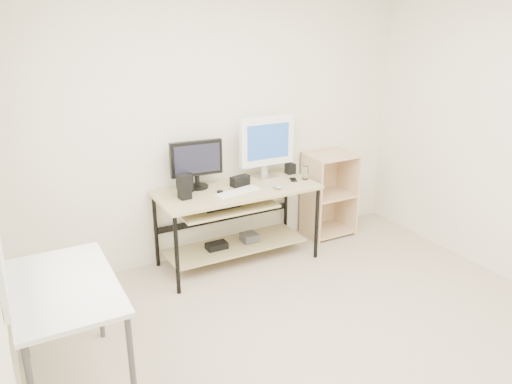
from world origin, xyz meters
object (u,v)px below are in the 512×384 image
object	(u,v)px
white_imac	(267,143)
desk	(235,210)
audio_controller	(188,183)
side_table	(65,296)
black_monitor	(196,161)
shelf_unit	(327,193)

from	to	relation	value
white_imac	desk	bearing A→B (deg)	-159.38
white_imac	audio_controller	size ratio (longest dim) A/B	3.41
side_table	black_monitor	bearing A→B (deg)	42.42
desk	white_imac	xyz separation A→B (m)	(0.43, 0.16, 0.56)
desk	shelf_unit	bearing A→B (deg)	7.77
desk	side_table	xyz separation A→B (m)	(-1.65, -1.06, 0.13)
white_imac	side_table	bearing A→B (deg)	-149.06
desk	shelf_unit	xyz separation A→B (m)	(1.18, 0.16, -0.09)
side_table	white_imac	world-z (taller)	white_imac
side_table	shelf_unit	bearing A→B (deg)	23.33
side_table	audio_controller	xyz separation A→B (m)	(1.24, 1.16, 0.17)
side_table	audio_controller	size ratio (longest dim) A/B	5.66
black_monitor	white_imac	bearing A→B (deg)	1.81
desk	audio_controller	world-z (taller)	audio_controller
white_imac	audio_controller	distance (m)	0.88
shelf_unit	side_table	bearing A→B (deg)	-156.67
desk	shelf_unit	distance (m)	1.19
desk	black_monitor	xyz separation A→B (m)	(-0.29, 0.19, 0.47)
black_monitor	shelf_unit	bearing A→B (deg)	3.34
side_table	desk	bearing A→B (deg)	32.65
black_monitor	audio_controller	size ratio (longest dim) A/B	2.76
black_monitor	side_table	bearing A→B (deg)	-133.12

